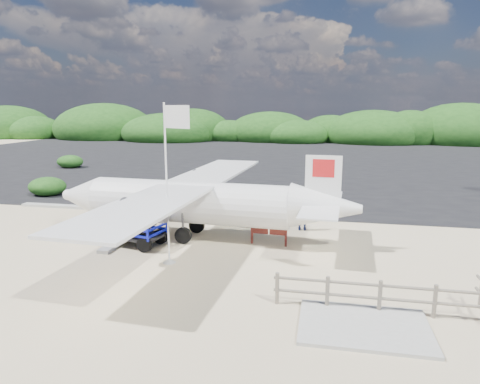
{
  "coord_description": "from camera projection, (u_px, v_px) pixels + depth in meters",
  "views": [
    {
      "loc": [
        4.28,
        -17.14,
        5.97
      ],
      "look_at": [
        0.21,
        3.14,
        1.76
      ],
      "focal_mm": 32.0,
      "sensor_mm": 36.0,
      "label": 1
    }
  ],
  "objects": [
    {
      "name": "vegetation_band",
      "position": [
        300.0,
        142.0,
        71.33
      ],
      "size": [
        124.0,
        8.0,
        4.4
      ],
      "primitive_type": null,
      "color": "#B2B2B2",
      "rests_on": "ground"
    },
    {
      "name": "flagpole",
      "position": [
        169.0,
        263.0,
        16.52
      ],
      "size": [
        1.32,
        0.95,
        6.07
      ],
      "primitive_type": null,
      "rotation": [
        0.0,
        0.0,
        -0.42
      ],
      "color": "white",
      "rests_on": "ground"
    },
    {
      "name": "crew_b",
      "position": [
        214.0,
        203.0,
        22.4
      ],
      "size": [
        0.94,
        0.75,
        1.88
      ],
      "primitive_type": "imported",
      "rotation": [
        0.0,
        0.0,
        3.1
      ],
      "color": "navy",
      "rests_on": "ground"
    },
    {
      "name": "signboard",
      "position": [
        269.0,
        245.0,
        18.61
      ],
      "size": [
        1.71,
        0.31,
        1.4
      ],
      "primitive_type": null,
      "rotation": [
        0.0,
        0.0,
        -0.09
      ],
      "color": "maroon",
      "rests_on": "ground"
    },
    {
      "name": "walkway_pad",
      "position": [
        364.0,
        328.0,
        11.66
      ],
      "size": [
        3.5,
        2.5,
        0.1
      ],
      "primitive_type": null,
      "color": "#B2B2B2",
      "rests_on": "ground"
    },
    {
      "name": "baggage_cart",
      "position": [
        132.0,
        244.0,
        18.66
      ],
      "size": [
        3.3,
        2.32,
        1.5
      ],
      "primitive_type": null,
      "rotation": [
        0.0,
        0.0,
        -0.22
      ],
      "color": "#0E17D3",
      "rests_on": "ground"
    },
    {
      "name": "ground",
      "position": [
        221.0,
        246.0,
        18.49
      ],
      "size": [
        160.0,
        160.0,
        0.0
      ],
      "primitive_type": "plane",
      "color": "beige"
    },
    {
      "name": "lagoon",
      "position": [
        56.0,
        225.0,
        21.66
      ],
      "size": [
        9.0,
        7.0,
        0.4
      ],
      "primitive_type": null,
      "color": "#B2B2B2",
      "rests_on": "ground"
    },
    {
      "name": "aircraft_small",
      "position": [
        210.0,
        156.0,
        50.98
      ],
      "size": [
        8.67,
        8.67,
        2.22
      ],
      "primitive_type": null,
      "rotation": [
        0.0,
        0.0,
        3.82
      ],
      "color": "#B2B2B2",
      "rests_on": "ground"
    },
    {
      "name": "crew_c",
      "position": [
        303.0,
        213.0,
        20.64
      ],
      "size": [
        1.03,
        0.45,
        1.73
      ],
      "primitive_type": "imported",
      "rotation": [
        0.0,
        0.0,
        3.17
      ],
      "color": "navy",
      "rests_on": "ground"
    },
    {
      "name": "asphalt_apron",
      "position": [
        286.0,
        160.0,
        47.31
      ],
      "size": [
        90.0,
        50.0,
        0.04
      ],
      "primitive_type": null,
      "color": "#B2B2B2",
      "rests_on": "ground"
    },
    {
      "name": "crew_a",
      "position": [
        240.0,
        201.0,
        22.83
      ],
      "size": [
        0.73,
        0.53,
        1.89
      ],
      "primitive_type": "imported",
      "rotation": [
        0.0,
        0.0,
        3.03
      ],
      "color": "navy",
      "rests_on": "ground"
    },
    {
      "name": "fence",
      "position": [
        379.0,
        313.0,
        12.53
      ],
      "size": [
        6.4,
        2.0,
        1.1
      ],
      "primitive_type": null,
      "color": "#B2B2B2",
      "rests_on": "ground"
    },
    {
      "name": "aircraft_large",
      "position": [
        411.0,
        167.0,
        42.35
      ],
      "size": [
        17.81,
        17.81,
        5.04
      ],
      "primitive_type": null,
      "rotation": [
        0.0,
        0.0,
        3.08
      ],
      "color": "#B2B2B2",
      "rests_on": "ground"
    }
  ]
}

